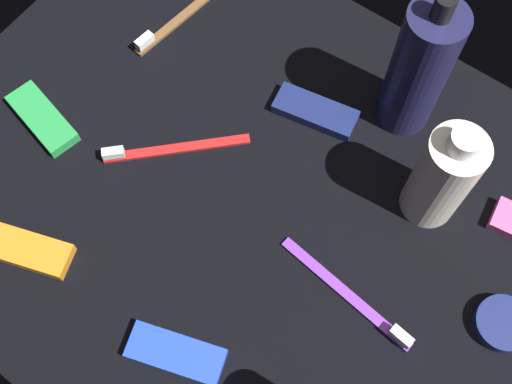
{
  "coord_description": "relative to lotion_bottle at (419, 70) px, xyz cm",
  "views": [
    {
      "loc": [
        -17.25,
        23.8,
        70.6
      ],
      "look_at": [
        0.0,
        0.0,
        3.0
      ],
      "focal_mm": 45.31,
      "sensor_mm": 36.0,
      "label": 1
    }
  ],
  "objects": [
    {
      "name": "snack_bar_navy",
      "position": [
        8.68,
        6.65,
        -8.76
      ],
      "size": [
        10.97,
        5.9,
        1.5
      ],
      "primitive_type": "cube",
      "rotation": [
        0.0,
        0.0,
        0.19
      ],
      "color": "navy",
      "rests_on": "ground_plane"
    },
    {
      "name": "snack_bar_blue",
      "position": [
        4.14,
        40.08,
        -8.76
      ],
      "size": [
        11.13,
        7.04,
        1.5
      ],
      "primitive_type": "cube",
      "rotation": [
        0.0,
        0.0,
        0.32
      ],
      "color": "blue",
      "rests_on": "ground_plane"
    },
    {
      "name": "lotion_bottle",
      "position": [
        0.0,
        0.0,
        0.0
      ],
      "size": [
        6.71,
        6.71,
        21.47
      ],
      "color": "#1E1E44",
      "rests_on": "ground_plane"
    },
    {
      "name": "ground_plane",
      "position": [
        7.68,
        20.65,
        -10.11
      ],
      "size": [
        84.0,
        64.0,
        1.2
      ],
      "primitive_type": "cube",
      "color": "black"
    },
    {
      "name": "toothbrush_purple",
      "position": [
        -7.98,
        23.89,
        -8.9
      ],
      "size": [
        18.02,
        3.25,
        2.1
      ],
      "color": "purple",
      "rests_on": "ground_plane"
    },
    {
      "name": "toothbrush_red",
      "position": [
        20.44,
        21.54,
        -8.9
      ],
      "size": [
        13.62,
        13.54,
        2.1
      ],
      "color": "red",
      "rests_on": "ground_plane"
    },
    {
      "name": "cream_tin_left",
      "position": [
        -22.54,
        16.8,
        -8.71
      ],
      "size": [
        6.17,
        6.17,
        1.59
      ],
      "primitive_type": "cylinder",
      "color": "navy",
      "rests_on": "ground_plane"
    },
    {
      "name": "snack_bar_green",
      "position": [
        35.61,
        27.37,
        -8.76
      ],
      "size": [
        11.03,
        6.23,
        1.5
      ],
      "primitive_type": "cube",
      "rotation": [
        0.0,
        0.0,
        -0.23
      ],
      "color": "green",
      "rests_on": "ground_plane"
    },
    {
      "name": "bodywash_bottle",
      "position": [
        -8.73,
        8.93,
        -2.06
      ],
      "size": [
        6.39,
        6.39,
        16.48
      ],
      "color": "silver",
      "rests_on": "ground_plane"
    },
    {
      "name": "snack_bar_orange",
      "position": [
        25.21,
        40.99,
        -8.76
      ],
      "size": [
        11.13,
        7.13,
        1.5
      ],
      "primitive_type": "cube",
      "rotation": [
        0.0,
        0.0,
        0.33
      ],
      "color": "orange",
      "rests_on": "ground_plane"
    },
    {
      "name": "toothbrush_brown",
      "position": [
        31.61,
        4.94,
        -8.9
      ],
      "size": [
        3.46,
        18.01,
        2.1
      ],
      "color": "brown",
      "rests_on": "ground_plane"
    }
  ]
}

